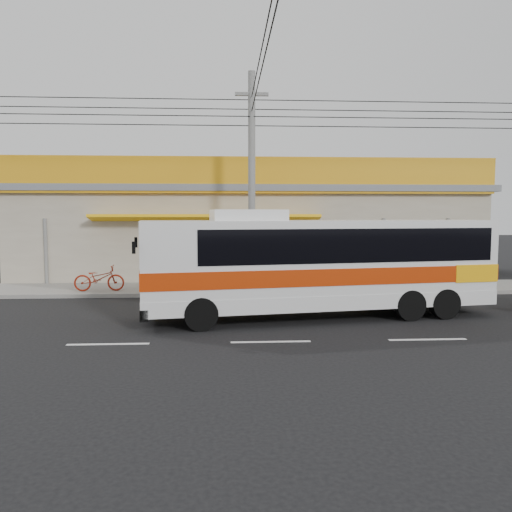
{
  "coord_description": "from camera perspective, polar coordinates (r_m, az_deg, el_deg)",
  "views": [
    {
      "loc": [
        -1.06,
        -14.66,
        3.18
      ],
      "look_at": [
        -0.11,
        2.0,
        1.78
      ],
      "focal_mm": 35.0,
      "sensor_mm": 36.0,
      "label": 1
    }
  ],
  "objects": [
    {
      "name": "ground",
      "position": [
        15.04,
        0.86,
        -7.4
      ],
      "size": [
        120.0,
        120.0,
        0.0
      ],
      "primitive_type": "plane",
      "color": "black",
      "rests_on": "ground"
    },
    {
      "name": "sidewalk",
      "position": [
        20.92,
        -0.33,
        -3.73
      ],
      "size": [
        30.0,
        3.2,
        0.15
      ],
      "primitive_type": "cube",
      "color": "slate",
      "rests_on": "ground"
    },
    {
      "name": "lane_markings",
      "position": [
        12.62,
        1.69,
        -9.8
      ],
      "size": [
        50.0,
        0.12,
        0.01
      ],
      "primitive_type": null,
      "color": "silver",
      "rests_on": "ground"
    },
    {
      "name": "storefront_building",
      "position": [
        26.24,
        -0.96,
        2.88
      ],
      "size": [
        22.6,
        9.2,
        5.7
      ],
      "color": "#9F9480",
      "rests_on": "ground"
    },
    {
      "name": "coach_bus",
      "position": [
        15.43,
        7.89,
        -0.48
      ],
      "size": [
        10.98,
        3.93,
        3.31
      ],
      "rotation": [
        0.0,
        0.0,
        0.16
      ],
      "color": "silver",
      "rests_on": "ground"
    },
    {
      "name": "motorbike_red",
      "position": [
        20.64,
        -17.49,
        -2.44
      ],
      "size": [
        1.98,
        0.81,
        1.02
      ],
      "primitive_type": "imported",
      "rotation": [
        0.0,
        0.0,
        1.64
      ],
      "color": "maroon",
      "rests_on": "sidewalk"
    },
    {
      "name": "utility_pole",
      "position": [
        20.17,
        -0.5,
        16.2
      ],
      "size": [
        34.0,
        14.0,
        8.69
      ],
      "color": "slate",
      "rests_on": "ground"
    }
  ]
}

